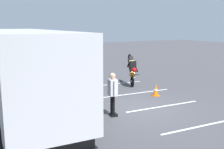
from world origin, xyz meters
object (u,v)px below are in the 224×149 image
stunt_motorcycle (132,68)px  traffic_cone (156,90)px  spectator_centre (84,80)px  spectator_left (97,84)px  tour_bus (24,72)px  spectator_far_left (113,91)px  parked_motorcycle_silver (56,87)px  spectator_right (77,76)px

stunt_motorcycle → traffic_cone: stunt_motorcycle is taller
spectator_centre → spectator_left: bearing=-171.0°
spectator_centre → stunt_motorcycle: (1.93, -3.76, -0.00)m
tour_bus → spectator_far_left: bearing=-126.2°
parked_motorcycle_silver → stunt_motorcycle: (0.18, -4.50, 0.57)m
spectator_left → stunt_motorcycle: bearing=-51.0°
spectator_far_left → spectator_right: bearing=1.3°
spectator_left → tour_bus: bearing=72.1°
traffic_cone → tour_bus: bearing=86.5°
parked_motorcycle_silver → stunt_motorcycle: stunt_motorcycle is taller
parked_motorcycle_silver → stunt_motorcycle: 4.54m
tour_bus → spectator_right: tour_bus is taller
stunt_motorcycle → spectator_far_left: bearing=139.2°
parked_motorcycle_silver → spectator_centre: bearing=-156.9°
spectator_centre → spectator_right: (1.25, -0.15, -0.03)m
parked_motorcycle_silver → stunt_motorcycle: bearing=-87.7°
parked_motorcycle_silver → spectator_far_left: bearing=-165.9°
spectator_right → stunt_motorcycle: (0.68, -3.60, 0.03)m
spectator_left → spectator_right: spectator_left is taller
spectator_left → spectator_right: bearing=0.1°
stunt_motorcycle → traffic_cone: (-2.42, 0.16, -0.75)m
spectator_left → parked_motorcycle_silver: 2.94m
tour_bus → parked_motorcycle_silver: bearing=-44.6°
tour_bus → traffic_cone: (-0.38, -6.17, -1.34)m
tour_bus → spectator_centre: size_ratio=5.15×
spectator_right → traffic_cone: size_ratio=2.72×
spectator_right → parked_motorcycle_silver: size_ratio=0.84×
tour_bus → spectator_left: size_ratio=5.11×
spectator_left → spectator_centre: spectator_left is taller
spectator_centre → parked_motorcycle_silver: spectator_centre is taller
tour_bus → traffic_cone: 6.33m
spectator_far_left → spectator_right: (3.41, 0.08, 0.02)m
tour_bus → spectator_left: bearing=-107.9°
traffic_cone → spectator_left: bearing=98.3°
spectator_right → parked_motorcycle_silver: 1.16m
stunt_motorcycle → spectator_right: bearing=100.7°
spectator_left → spectator_far_left: bearing=-176.3°
spectator_far_left → stunt_motorcycle: stunt_motorcycle is taller
traffic_cone → spectator_centre: bearing=82.3°
tour_bus → parked_motorcycle_silver: 2.85m
spectator_far_left → traffic_cone: 3.82m
stunt_motorcycle → spectator_centre: bearing=117.2°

